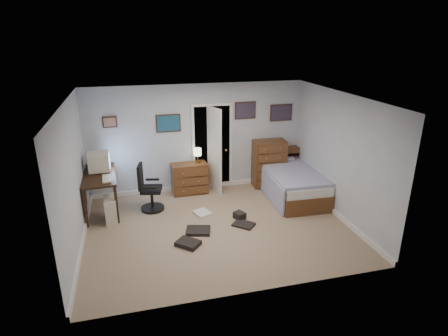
# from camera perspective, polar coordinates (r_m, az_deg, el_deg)

# --- Properties ---
(floor) EXTENTS (5.00, 4.00, 0.02)m
(floor) POSITION_cam_1_polar(r_m,az_deg,el_deg) (7.37, -0.98, -9.05)
(floor) COLOR #9E896D
(floor) RESTS_ON ground
(computer_desk) EXTENTS (0.75, 1.48, 0.83)m
(computer_desk) POSITION_cam_1_polar(r_m,az_deg,el_deg) (8.17, -19.14, -2.16)
(computer_desk) COLOR #311C10
(computer_desk) RESTS_ON floor
(crt_monitor) EXTENTS (0.45, 0.42, 0.40)m
(crt_monitor) POSITION_cam_1_polar(r_m,az_deg,el_deg) (8.18, -18.54, 0.89)
(crt_monitor) COLOR beige
(crt_monitor) RESTS_ON computer_desk
(keyboard) EXTENTS (0.19, 0.45, 0.03)m
(keyboard) POSITION_cam_1_polar(r_m,az_deg,el_deg) (7.76, -17.43, -1.53)
(keyboard) COLOR beige
(keyboard) RESTS_ON computer_desk
(pc_tower) EXTENTS (0.25, 0.48, 0.50)m
(pc_tower) POSITION_cam_1_polar(r_m,az_deg,el_deg) (7.80, -16.87, -6.11)
(pc_tower) COLOR beige
(pc_tower) RESTS_ON floor
(office_chair) EXTENTS (0.58, 0.58, 1.02)m
(office_chair) POSITION_cam_1_polar(r_m,az_deg,el_deg) (8.04, -11.38, -3.68)
(office_chair) COLOR black
(office_chair) RESTS_ON floor
(media_stack) EXTENTS (0.18, 0.18, 0.88)m
(media_stack) POSITION_cam_1_polar(r_m,az_deg,el_deg) (9.08, -18.78, -1.27)
(media_stack) COLOR maroon
(media_stack) RESTS_ON floor
(low_dresser) EXTENTS (0.83, 0.44, 0.72)m
(low_dresser) POSITION_cam_1_polar(r_m,az_deg,el_deg) (8.75, -5.25, -1.58)
(low_dresser) COLOR brown
(low_dresser) RESTS_ON floor
(table_lamp) EXTENTS (0.19, 0.19, 0.35)m
(table_lamp) POSITION_cam_1_polar(r_m,az_deg,el_deg) (8.57, -4.07, 2.39)
(table_lamp) COLOR gold
(table_lamp) RESTS_ON low_dresser
(doorway) EXTENTS (0.96, 1.12, 2.05)m
(doorway) POSITION_cam_1_polar(r_m,az_deg,el_deg) (9.10, -2.23, 3.64)
(doorway) COLOR black
(doorway) RESTS_ON floor
(tall_dresser) EXTENTS (0.80, 0.50, 1.14)m
(tall_dresser) POSITION_cam_1_polar(r_m,az_deg,el_deg) (9.14, 6.85, 0.71)
(tall_dresser) COLOR brown
(tall_dresser) RESTS_ON floor
(headboard_bookcase) EXTENTS (1.01, 0.31, 0.90)m
(headboard_bookcase) POSITION_cam_1_polar(r_m,az_deg,el_deg) (9.59, 11.36, 0.82)
(headboard_bookcase) COLOR brown
(headboard_bookcase) RESTS_ON floor
(bed) EXTENTS (1.22, 2.17, 0.70)m
(bed) POSITION_cam_1_polar(r_m,az_deg,el_deg) (8.72, 10.15, -2.11)
(bed) COLOR brown
(bed) RESTS_ON floor
(wall_posters) EXTENTS (4.38, 0.04, 0.60)m
(wall_posters) POSITION_cam_1_polar(r_m,az_deg,el_deg) (8.69, -0.43, 7.92)
(wall_posters) COLOR #331E11
(wall_posters) RESTS_ON floor
(floor_clutter) EXTENTS (1.67, 1.59, 0.14)m
(floor_clutter) POSITION_cam_1_polar(r_m,az_deg,el_deg) (7.28, -2.20, -9.06)
(floor_clutter) COLOR black
(floor_clutter) RESTS_ON floor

